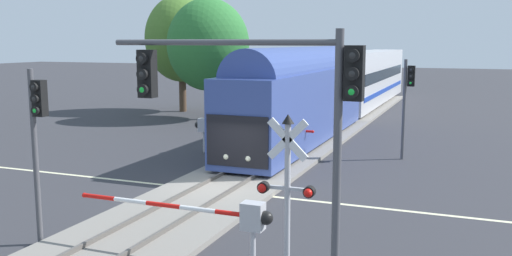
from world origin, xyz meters
name	(u,v)px	position (x,y,z in m)	size (l,w,h in m)	color
ground_plane	(220,191)	(0.00, 0.00, 0.00)	(220.00, 220.00, 0.00)	#333338
road_centre_stripe	(220,191)	(0.00, 0.00, 0.00)	(44.00, 0.20, 0.01)	beige
railway_track	(220,189)	(0.00, 0.00, 0.10)	(4.40, 80.00, 0.32)	gray
commuter_train	(342,83)	(0.00, 20.94, 2.79)	(3.04, 41.67, 5.16)	#384C93
crossing_gate_near	(230,216)	(3.41, -6.62, 1.39)	(5.74, 0.40, 1.80)	#B7B7BC
crossing_signal_mast	(287,185)	(5.14, -7.28, 2.53)	(1.36, 0.44, 4.15)	#B2B2B7
crossing_gate_far	(218,127)	(-3.24, 6.62, 1.39)	(6.47, 0.40, 1.80)	#B7B7BC
traffic_signal_median	(37,129)	(-2.19, -7.14, 3.37)	(0.53, 0.38, 5.02)	#4C4C51
traffic_signal_near_right	(268,105)	(5.32, -9.02, 4.54)	(5.25, 0.38, 5.99)	#4C4C51
traffic_signal_far_side	(408,93)	(5.98, 8.68, 3.30)	(0.53, 0.38, 4.92)	#4C4C51
pine_left_background	(182,39)	(-13.57, 21.53, 5.99)	(5.98, 5.98, 9.54)	#4C3828
oak_behind_train	(208,45)	(-9.40, 18.01, 5.52)	(6.05, 6.05, 8.92)	brown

